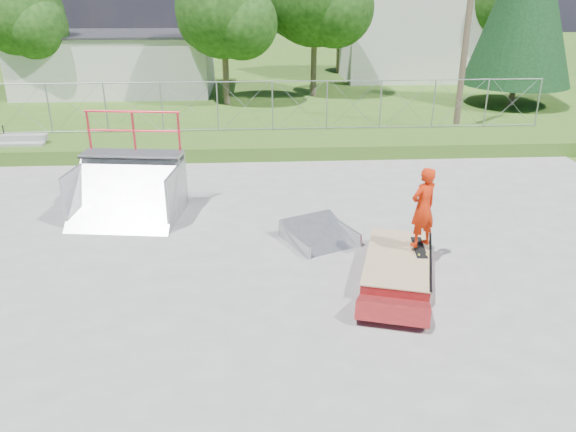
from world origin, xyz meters
The scene contains 17 objects.
ground centered at (0.00, 0.00, 0.00)m, with size 120.00×120.00×0.00m, color #34621C.
concrete_pad centered at (0.00, 0.00, 0.02)m, with size 20.00×16.00×0.04m, color gray.
grass_berm centered at (0.00, 9.50, 0.25)m, with size 24.00×3.00×0.50m, color #34621C.
grind_box centered at (2.19, 0.10, 0.20)m, with size 2.00×2.93×0.40m.
quarter_pipe centered at (-3.91, 3.35, 1.28)m, with size 2.56×2.16×2.56m, color #93979B, non-canonical shape.
flat_bank_ramp centered at (0.76, 1.69, 0.21)m, with size 1.38×1.48×0.42m, color #93979B, non-canonical shape.
skateboard centered at (2.69, 0.38, 0.44)m, with size 0.22×0.80×0.02m, color black.
skater centered at (2.69, 0.38, 1.28)m, with size 0.61×0.40×1.68m, color red.
concrete_stairs centered at (-8.50, 8.70, 0.40)m, with size 1.50×1.60×0.80m, color gray, non-canonical shape.
chain_link_fence centered at (0.00, 10.50, 1.40)m, with size 20.00×0.06×1.80m, color gray, non-canonical shape.
utility_building_flat centered at (-8.00, 22.00, 1.50)m, with size 10.00×6.00×3.00m, color beige.
gable_house centered at (9.00, 26.00, 3.84)m, with size 8.40×6.08×8.94m.
utility_pole centered at (7.50, 12.00, 4.00)m, with size 0.24×0.24×8.00m, color brown.
tree_left_near centered at (-1.75, 17.83, 4.24)m, with size 4.76×4.48×6.65m.
tree_left_far centered at (-11.77, 19.85, 3.94)m, with size 4.42×4.16×6.18m.
tree_right_far centered at (14.27, 23.82, 4.54)m, with size 5.10×4.80×7.12m.
tree_back_mid centered at (5.21, 27.86, 3.63)m, with size 4.08×3.84×5.70m.
Camera 1 is at (-0.69, -9.96, 5.54)m, focal length 35.00 mm.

